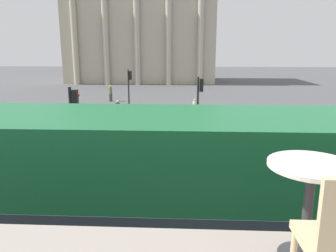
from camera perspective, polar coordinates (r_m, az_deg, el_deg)
double_decker_bus at (r=6.82m, az=5.10°, el=-13.02°), size 10.71×2.73×4.04m
cafe_dining_table at (r=2.52m, az=23.46°, el=-10.16°), size 0.60×0.60×0.73m
plaza_building_left at (r=56.32m, az=-4.56°, el=16.83°), size 24.00×12.64×17.68m
traffic_light_near at (r=12.68m, az=-16.08°, el=0.39°), size 0.42×0.24×3.92m
traffic_light_mid at (r=18.17m, az=5.45°, el=4.37°), size 0.42×0.24×3.80m
traffic_light_far at (r=26.91m, az=-6.73°, el=7.03°), size 0.42×0.24×3.66m
pedestrian_white at (r=24.77m, az=4.68°, el=3.13°), size 0.32×0.32×1.64m
pedestrian_black at (r=24.34m, az=-8.72°, el=2.83°), size 0.32×0.32×1.63m
pedestrian_olive at (r=34.31m, az=-9.96°, el=5.83°), size 0.32×0.32×1.68m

